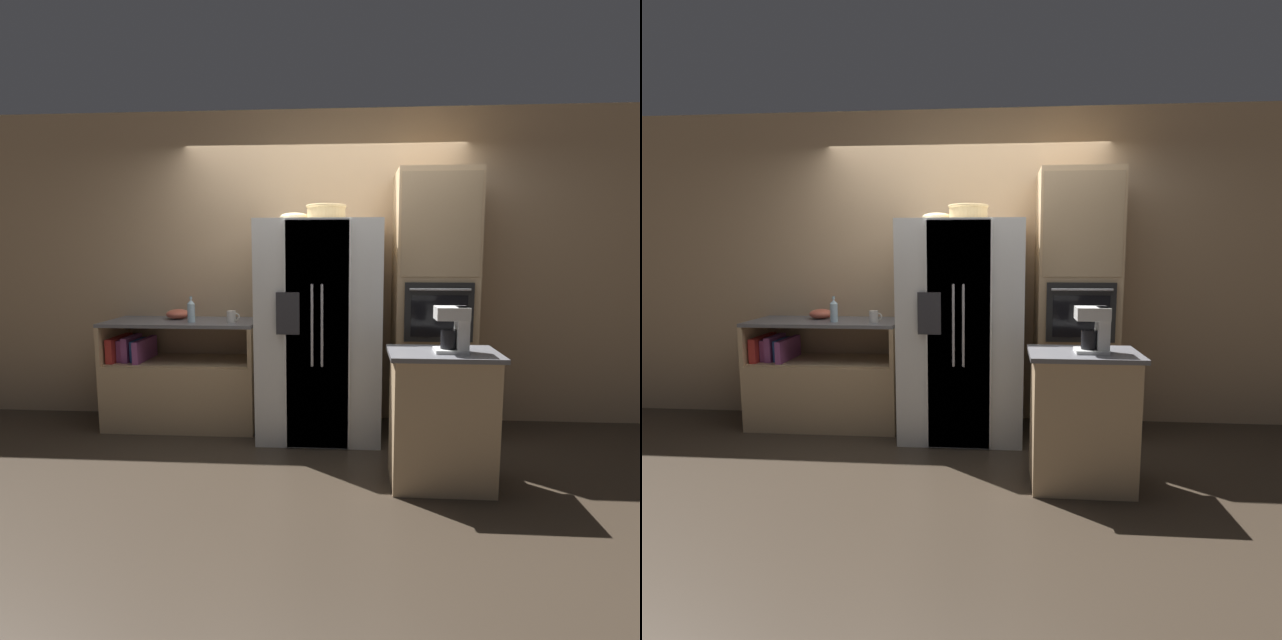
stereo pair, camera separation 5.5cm
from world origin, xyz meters
The scene contains 12 objects.
ground_plane centered at (0.00, 0.00, 0.00)m, with size 20.00×20.00×0.00m, color #382D23.
wall_back centered at (0.00, 0.52, 1.40)m, with size 12.00×0.06×2.80m.
counter_left centered at (-1.24, 0.19, 0.35)m, with size 1.33×0.59×0.95m.
refrigerator centered at (0.00, 0.08, 0.90)m, with size 1.00×0.84×1.80m.
wall_oven centered at (0.94, 0.17, 1.10)m, with size 0.65×0.69×2.20m.
island_counter centered at (0.86, -0.84, 0.45)m, with size 0.71×0.49×0.90m.
wicker_basket centered at (0.05, 0.04, 1.87)m, with size 0.33×0.33×0.12m.
fruit_bowl centered at (-0.22, 0.14, 1.84)m, with size 0.25×0.25×0.07m.
bottle_tall centered at (-1.12, 0.08, 1.05)m, with size 0.06×0.06×0.22m.
mug centered at (-0.77, 0.09, 1.00)m, with size 0.11×0.08×0.10m.
mixing_bowl centered at (-1.31, 0.29, 0.99)m, with size 0.21×0.21×0.09m.
coffee_maker centered at (0.93, -0.87, 1.06)m, with size 0.21×0.17×0.30m.
Camera 2 is at (0.33, -4.08, 1.53)m, focal length 28.00 mm.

